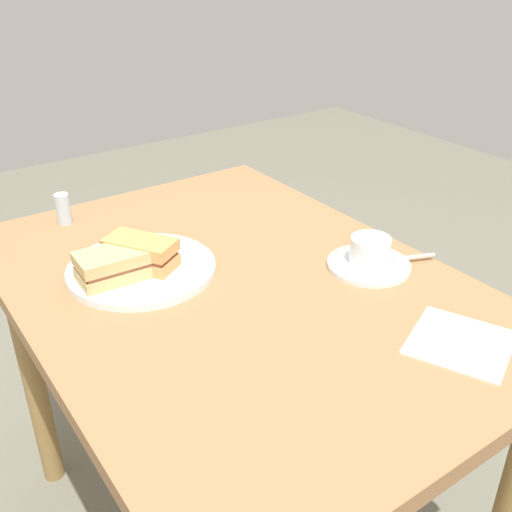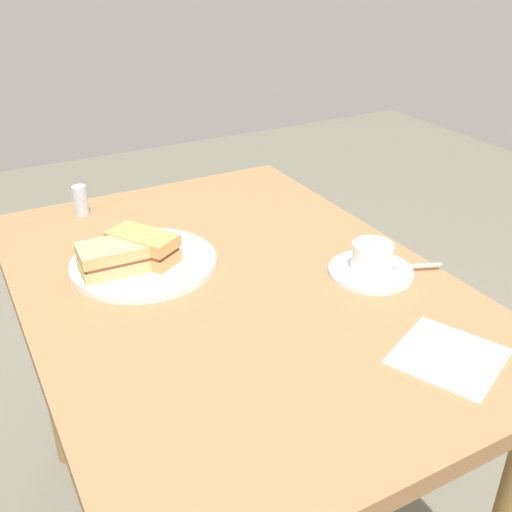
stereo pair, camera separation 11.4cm
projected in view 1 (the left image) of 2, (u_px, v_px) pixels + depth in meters
dining_table at (237, 326)px, 1.16m from camera, size 1.05×0.75×0.73m
sandwich_plate at (142, 269)px, 1.14m from camera, size 0.28×0.28×0.01m
sandwich_front at (141, 253)px, 1.13m from camera, size 0.15×0.13×0.06m
sandwich_back at (117, 264)px, 1.09m from camera, size 0.09×0.15×0.05m
coffee_saucer at (369, 265)px, 1.16m from camera, size 0.16×0.16×0.01m
coffee_cup at (371, 250)px, 1.15m from camera, size 0.08×0.10×0.05m
spoon at (404, 258)px, 1.17m from camera, size 0.05×0.10×0.01m
napkin at (460, 343)px, 0.94m from camera, size 0.20×0.20×0.00m
salt_shaker at (63, 209)px, 1.32m from camera, size 0.03×0.03×0.07m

